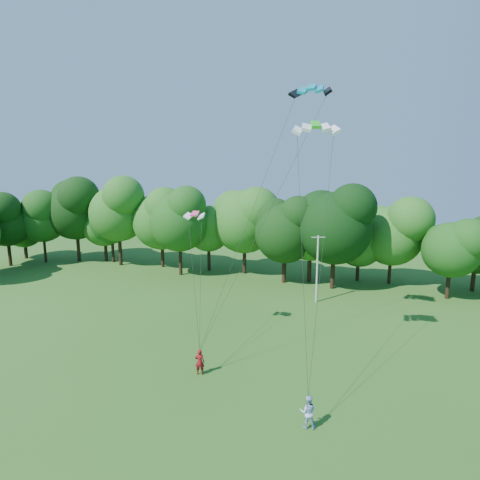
% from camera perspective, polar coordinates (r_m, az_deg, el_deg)
% --- Properties ---
extents(utility_pole, '(1.40, 0.61, 7.38)m').
position_cam_1_polar(utility_pole, '(41.40, 11.68, -4.20)').
color(utility_pole, beige).
rests_on(utility_pole, ground).
extents(kite_flyer_left, '(0.77, 0.60, 1.85)m').
position_cam_1_polar(kite_flyer_left, '(27.48, -6.16, -17.97)').
color(kite_flyer_left, maroon).
rests_on(kite_flyer_left, ground).
extents(kite_flyer_right, '(1.04, 0.89, 1.88)m').
position_cam_1_polar(kite_flyer_right, '(22.84, 10.29, -24.34)').
color(kite_flyer_right, '#ACC3EE').
rests_on(kite_flyer_right, ground).
extents(kite_teal, '(3.12, 1.48, 0.76)m').
position_cam_1_polar(kite_teal, '(31.07, 10.84, 21.88)').
color(kite_teal, '#058FAA').
rests_on(kite_teal, ground).
extents(kite_green, '(3.21, 1.99, 0.68)m').
position_cam_1_polar(kite_green, '(26.18, 11.45, 16.84)').
color(kite_green, green).
rests_on(kite_green, ground).
extents(kite_pink, '(1.73, 0.93, 0.40)m').
position_cam_1_polar(kite_pink, '(30.36, -6.91, 4.01)').
color(kite_pink, '#FF4681').
rests_on(kite_pink, ground).
extents(tree_back_west, '(8.03, 8.03, 11.68)m').
position_cam_1_polar(tree_back_west, '(62.23, -19.08, 3.37)').
color(tree_back_west, '#362815').
rests_on(tree_back_west, ground).
extents(tree_back_center, '(9.62, 9.62, 13.99)m').
position_cam_1_polar(tree_back_center, '(46.00, 14.28, 3.32)').
color(tree_back_center, black).
rests_on(tree_back_center, ground).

